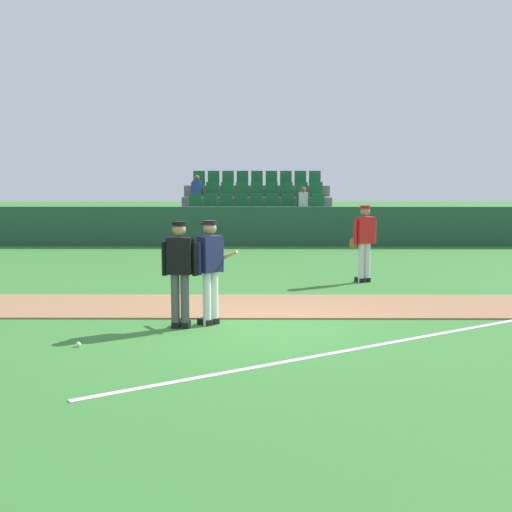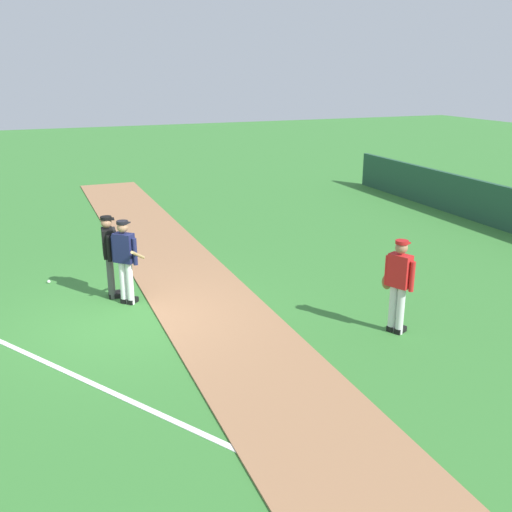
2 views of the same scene
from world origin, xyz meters
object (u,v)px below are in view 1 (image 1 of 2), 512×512
at_px(runner_red_jersey, 364,240).
at_px(batter_navy_jersey, 210,268).
at_px(umpire_home_plate, 180,268).
at_px(baseball, 78,344).

bearing_deg(runner_red_jersey, batter_navy_jersey, -126.64).
xyz_separation_m(umpire_home_plate, runner_red_jersey, (3.68, 4.54, -0.04)).
distance_m(umpire_home_plate, baseball, 2.08).
bearing_deg(umpire_home_plate, batter_navy_jersey, 25.96).
relative_size(umpire_home_plate, baseball, 23.78).
height_order(umpire_home_plate, runner_red_jersey, same).
xyz_separation_m(batter_navy_jersey, baseball, (-1.86, -1.46, -0.93)).
xyz_separation_m(runner_red_jersey, baseball, (-5.06, -5.76, -0.93)).
height_order(batter_navy_jersey, runner_red_jersey, same).
height_order(runner_red_jersey, baseball, runner_red_jersey).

